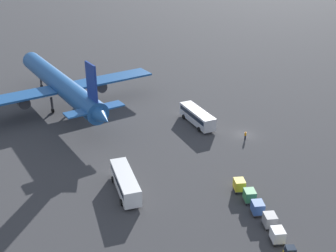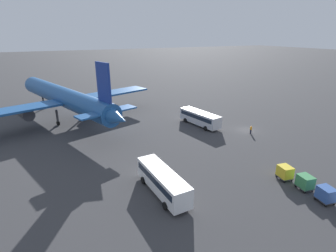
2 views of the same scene
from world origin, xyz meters
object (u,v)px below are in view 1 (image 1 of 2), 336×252
Objects in this scene: shuttle_bus_near at (197,116)px; cargo_cart_white at (278,235)px; airplane at (60,84)px; cargo_cart_grey at (270,220)px; cargo_cart_blue at (258,207)px; cargo_cart_green at (250,195)px; cargo_cart_yellow at (239,185)px; worker_person at (245,135)px; shuttle_bus_far at (125,181)px.

shuttle_bus_near is 37.56m from cargo_cart_white.
airplane is 57.12m from cargo_cart_grey.
cargo_cart_blue is (6.10, -0.19, 0.00)m from cargo_cart_white.
cargo_cart_yellow is at bearing 5.26° from cargo_cart_green.
shuttle_bus_near is 5.03× the size of cargo_cart_yellow.
shuttle_bus_near is 34.49m from cargo_cart_grey.
worker_person is 0.77× the size of cargo_cart_blue.
cargo_cart_yellow is (-41.94, -24.75, -4.49)m from airplane.
shuttle_bus_near reaches higher than worker_person.
shuttle_bus_far is 4.75× the size of cargo_cart_grey.
shuttle_bus_far is at bearing 74.53° from cargo_cart_yellow.
airplane is at bearing 26.20° from cargo_cart_grey.
cargo_cart_white is at bearing 178.19° from cargo_cart_blue.
airplane is 27.84× the size of worker_person.
shuttle_bus_near is 5.03× the size of cargo_cart_grey.
cargo_cart_white is 1.00× the size of cargo_cart_yellow.
cargo_cart_blue and cargo_cart_yellow have the same top height.
cargo_cart_green is 1.00× the size of cargo_cart_yellow.
cargo_cart_blue is 1.00× the size of cargo_cart_green.
cargo_cart_grey is at bearing -178.93° from cargo_cart_green.
worker_person is at bearing -68.55° from shuttle_bus_far.
cargo_cart_green is at bearing -168.31° from airplane.
shuttle_bus_far is at bearing 51.57° from cargo_cart_grey.
airplane is 31.67m from shuttle_bus_near.
cargo_cart_grey is (3.05, -0.51, 0.00)m from cargo_cart_white.
cargo_cart_yellow is (3.05, 0.28, 0.00)m from cargo_cart_green.
cargo_cart_yellow reaches higher than worker_person.
cargo_cart_white is at bearing 162.84° from worker_person.
cargo_cart_grey is (-34.45, 1.53, -0.67)m from shuttle_bus_near.
worker_person is 18.21m from cargo_cart_yellow.
shuttle_bus_far is 24.01m from cargo_cart_white.
cargo_cart_green is at bearing 156.43° from worker_person.
cargo_cart_yellow is at bearing -0.52° from cargo_cart_white.
cargo_cart_white and cargo_cart_yellow have the same top height.
cargo_cart_grey reaches higher than worker_person.
worker_person is (-9.25, -6.69, -0.99)m from shuttle_bus_near.
cargo_cart_green is at bearing -3.71° from cargo_cart_blue.
cargo_cart_blue is (3.05, 0.31, 0.00)m from cargo_cart_grey.
cargo_cart_grey is (-51.09, -25.14, -4.49)m from airplane.
shuttle_bus_near is 5.03× the size of cargo_cart_green.
shuttle_bus_near reaches higher than cargo_cart_yellow.
shuttle_bus_far is 6.13× the size of worker_person.
shuttle_bus_far is 22.36m from cargo_cart_grey.
airplane reaches higher than shuttle_bus_near.
shuttle_bus_near is at bearing -139.37° from airplane.
airplane is 48.90m from cargo_cart_yellow.
shuttle_bus_near reaches higher than cargo_cart_blue.
airplane is at bearing 9.32° from shuttle_bus_far.
cargo_cart_white is at bearing -137.17° from shuttle_bus_far.
cargo_cart_green is (6.10, 0.11, 0.00)m from cargo_cart_grey.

